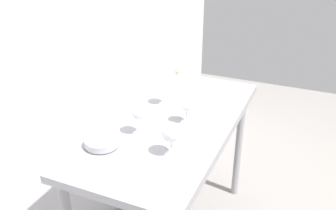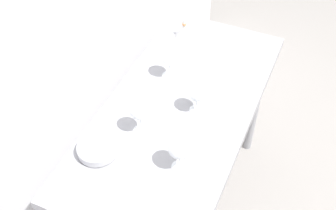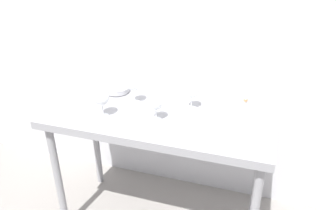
% 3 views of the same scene
% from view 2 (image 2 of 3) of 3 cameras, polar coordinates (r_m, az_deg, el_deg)
% --- Properties ---
extents(ground_plane, '(6.00, 6.00, 0.00)m').
position_cam_2_polar(ground_plane, '(2.75, 1.05, -13.30)').
color(ground_plane, gray).
extents(back_wall, '(3.80, 0.04, 2.60)m').
position_cam_2_polar(back_wall, '(1.96, -12.03, 12.22)').
color(back_wall, silver).
rests_on(back_wall, ground_plane).
extents(steel_counter, '(1.40, 0.65, 0.90)m').
position_cam_2_polar(steel_counter, '(2.10, 1.49, -2.16)').
color(steel_counter, '#949499').
rests_on(steel_counter, ground_plane).
extents(wine_glass_near_center, '(0.08, 0.08, 0.16)m').
position_cam_2_polar(wine_glass_near_center, '(1.93, 3.85, 1.53)').
color(wine_glass_near_center, white).
rests_on(wine_glass_near_center, steel_counter).
extents(wine_glass_far_left, '(0.08, 0.08, 0.17)m').
position_cam_2_polar(wine_glass_far_left, '(1.84, -3.71, -0.84)').
color(wine_glass_far_left, white).
rests_on(wine_glass_far_left, steel_counter).
extents(wine_glass_near_left, '(0.09, 0.09, 0.17)m').
position_cam_2_polar(wine_glass_near_left, '(1.71, 1.53, -5.68)').
color(wine_glass_near_left, white).
rests_on(wine_glass_near_left, steel_counter).
extents(wine_glass_far_right, '(0.08, 0.08, 0.16)m').
position_cam_2_polar(wine_glass_far_right, '(2.10, 0.16, 6.14)').
color(wine_glass_far_right, white).
rests_on(wine_glass_far_right, steel_counter).
extents(tasting_sheet_upper, '(0.27, 0.29, 0.00)m').
position_cam_2_polar(tasting_sheet_upper, '(2.28, 4.28, 6.10)').
color(tasting_sheet_upper, white).
rests_on(tasting_sheet_upper, steel_counter).
extents(tasting_sheet_lower, '(0.23, 0.26, 0.00)m').
position_cam_2_polar(tasting_sheet_lower, '(2.03, -2.84, -0.14)').
color(tasting_sheet_lower, white).
rests_on(tasting_sheet_lower, steel_counter).
extents(tasting_bowl, '(0.17, 0.17, 0.04)m').
position_cam_2_polar(tasting_bowl, '(1.85, -9.19, -5.65)').
color(tasting_bowl, '#4C4C4C').
rests_on(tasting_bowl, steel_counter).
extents(decanter_funnel, '(0.10, 0.10, 0.13)m').
position_cam_2_polar(decanter_funnel, '(2.40, 2.10, 9.67)').
color(decanter_funnel, '#B5B5B5').
rests_on(decanter_funnel, steel_counter).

